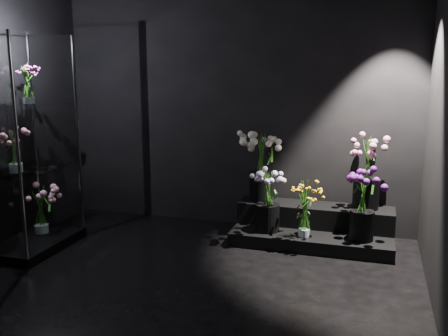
% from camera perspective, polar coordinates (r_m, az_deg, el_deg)
% --- Properties ---
extents(floor, '(4.00, 4.00, 0.00)m').
position_cam_1_polar(floor, '(4.10, -6.67, -14.60)').
color(floor, black).
rests_on(floor, ground).
extents(wall_back, '(4.00, 0.00, 4.00)m').
position_cam_1_polar(wall_back, '(5.57, 1.25, 7.53)').
color(wall_back, black).
rests_on(wall_back, floor).
extents(display_riser, '(1.62, 0.72, 0.36)m').
position_cam_1_polar(display_riser, '(5.33, 10.16, -6.62)').
color(display_riser, black).
rests_on(display_riser, floor).
extents(display_case, '(0.57, 0.95, 2.10)m').
position_cam_1_polar(display_case, '(5.17, -21.56, 2.44)').
color(display_case, black).
rests_on(display_case, floor).
extents(bouquet_orange_bells, '(0.25, 0.25, 0.57)m').
position_cam_1_polar(bouquet_orange_bells, '(4.98, 9.20, -4.56)').
color(bouquet_orange_bells, white).
rests_on(bouquet_orange_bells, display_riser).
extents(bouquet_lilac, '(0.42, 0.42, 0.62)m').
position_cam_1_polar(bouquet_lilac, '(5.09, 5.03, -3.43)').
color(bouquet_lilac, black).
rests_on(bouquet_lilac, display_riser).
extents(bouquet_purple, '(0.33, 0.33, 0.67)m').
position_cam_1_polar(bouquet_purple, '(4.99, 15.58, -3.85)').
color(bouquet_purple, black).
rests_on(bouquet_purple, display_riser).
extents(bouquet_cream_roses, '(0.52, 0.52, 0.72)m').
position_cam_1_polar(bouquet_cream_roses, '(5.35, 4.28, 0.64)').
color(bouquet_cream_roses, black).
rests_on(bouquet_cream_roses, display_riser).
extents(bouquet_pink_roses, '(0.43, 0.43, 0.73)m').
position_cam_1_polar(bouquet_pink_roses, '(5.26, 16.06, -0.24)').
color(bouquet_pink_roses, black).
rests_on(bouquet_pink_roses, display_riser).
extents(bouquet_case_pink, '(0.34, 0.34, 0.41)m').
position_cam_1_polar(bouquet_case_pink, '(5.04, -22.84, 1.97)').
color(bouquet_case_pink, white).
rests_on(bouquet_case_pink, display_case).
extents(bouquet_case_magenta, '(0.25, 0.25, 0.38)m').
position_cam_1_polar(bouquet_case_magenta, '(5.24, -21.55, 8.93)').
color(bouquet_case_magenta, white).
rests_on(bouquet_case_magenta, display_case).
extents(bouquet_case_base_pink, '(0.42, 0.42, 0.49)m').
position_cam_1_polar(bouquet_case_base_pink, '(5.48, -20.27, -4.39)').
color(bouquet_case_base_pink, white).
rests_on(bouquet_case_base_pink, display_case).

